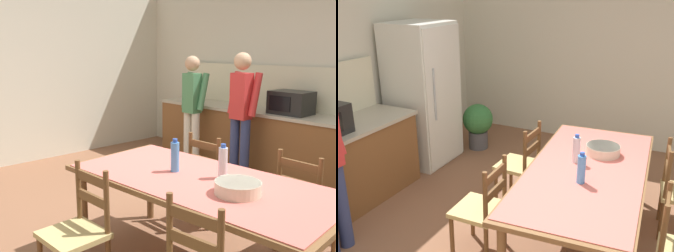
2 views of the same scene
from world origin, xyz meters
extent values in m
plane|color=brown|center=(0.00, 0.00, 0.00)|extent=(8.32, 8.32, 0.00)
cube|color=beige|center=(0.00, 2.66, 1.45)|extent=(6.52, 0.12, 2.90)
cube|color=beige|center=(-3.26, 0.00, 1.45)|extent=(0.12, 5.20, 2.90)
cube|color=brown|center=(-0.64, 2.23, 0.42)|extent=(3.26, 0.62, 0.85)
cube|color=#B2A893|center=(-0.64, 2.23, 0.87)|extent=(3.30, 0.66, 0.04)
cube|color=#B7BCC1|center=(-1.37, 2.23, 0.87)|extent=(0.52, 0.38, 0.02)
cube|color=beige|center=(-0.64, 2.54, 1.19)|extent=(3.26, 0.03, 0.60)
cube|color=black|center=(-0.08, 2.21, 1.04)|extent=(0.50, 0.38, 0.30)
cube|color=black|center=(-0.13, 2.01, 1.04)|extent=(0.30, 0.01, 0.19)
cylinder|color=brown|center=(-0.32, -0.74, 0.35)|extent=(0.07, 0.07, 0.71)
cylinder|color=brown|center=(-0.38, 0.07, 0.35)|extent=(0.07, 0.07, 0.71)
cube|color=brown|center=(0.63, -0.26, 0.73)|extent=(2.24, 1.17, 0.04)
cube|color=#D1665B|center=(0.63, -0.26, 0.75)|extent=(2.15, 1.12, 0.01)
cylinder|color=#4C8ED6|center=(0.36, -0.28, 0.88)|extent=(0.07, 0.07, 0.24)
cylinder|color=#2D51B2|center=(0.36, -0.28, 1.01)|extent=(0.04, 0.04, 0.03)
cylinder|color=silver|center=(0.73, -0.12, 0.88)|extent=(0.07, 0.07, 0.24)
cylinder|color=#2D51B2|center=(0.73, -0.12, 1.01)|extent=(0.04, 0.04, 0.03)
cylinder|color=beige|center=(1.02, -0.31, 0.80)|extent=(0.32, 0.32, 0.09)
cylinder|color=beige|center=(1.02, -0.31, 0.84)|extent=(0.31, 0.31, 0.02)
cylinder|color=brown|center=(1.24, 0.78, 0.21)|extent=(0.04, 0.04, 0.41)
cylinder|color=brown|center=(0.88, 0.79, 0.21)|extent=(0.04, 0.04, 0.41)
cylinder|color=brown|center=(1.23, 0.44, 0.21)|extent=(0.04, 0.04, 0.41)
cylinder|color=brown|center=(0.87, 0.45, 0.21)|extent=(0.04, 0.04, 0.41)
cube|color=tan|center=(1.06, 0.61, 0.43)|extent=(0.43, 0.41, 0.04)
cylinder|color=brown|center=(1.23, 0.44, 0.68)|extent=(0.04, 0.04, 0.46)
cylinder|color=brown|center=(0.87, 0.45, 0.68)|extent=(0.04, 0.04, 0.46)
cube|color=brown|center=(1.05, 0.44, 0.81)|extent=(0.36, 0.03, 0.07)
cube|color=brown|center=(1.05, 0.44, 0.66)|extent=(0.36, 0.03, 0.07)
cylinder|color=brown|center=(0.26, 0.71, 0.21)|extent=(0.04, 0.04, 0.41)
cylinder|color=brown|center=(-0.10, 0.70, 0.21)|extent=(0.04, 0.04, 0.41)
cylinder|color=brown|center=(0.27, 0.37, 0.21)|extent=(0.04, 0.04, 0.41)
cylinder|color=brown|center=(-0.09, 0.36, 0.21)|extent=(0.04, 0.04, 0.41)
cube|color=tan|center=(0.09, 0.54, 0.43)|extent=(0.43, 0.41, 0.04)
cylinder|color=brown|center=(0.27, 0.37, 0.68)|extent=(0.04, 0.04, 0.46)
cylinder|color=brown|center=(-0.09, 0.36, 0.68)|extent=(0.04, 0.04, 0.46)
cube|color=brown|center=(0.09, 0.37, 0.81)|extent=(0.36, 0.03, 0.07)
cube|color=brown|center=(0.09, 0.37, 0.66)|extent=(0.36, 0.03, 0.07)
cylinder|color=brown|center=(0.98, -0.91, 0.68)|extent=(0.04, 0.04, 0.46)
cylinder|color=brown|center=(1.34, -0.87, 0.68)|extent=(0.04, 0.04, 0.46)
cube|color=brown|center=(1.16, -0.89, 0.81)|extent=(0.36, 0.07, 0.07)
cube|color=brown|center=(1.16, -0.89, 0.66)|extent=(0.36, 0.07, 0.07)
cylinder|color=brown|center=(0.02, -0.97, 0.21)|extent=(0.04, 0.04, 0.41)
cube|color=tan|center=(0.21, -1.13, 0.43)|extent=(0.43, 0.42, 0.04)
cylinder|color=brown|center=(0.02, -0.97, 0.68)|extent=(0.04, 0.04, 0.46)
cylinder|color=brown|center=(0.38, -0.95, 0.68)|extent=(0.04, 0.04, 0.46)
cube|color=brown|center=(0.20, -0.96, 0.81)|extent=(0.36, 0.04, 0.07)
cube|color=brown|center=(0.20, -0.96, 0.66)|extent=(0.36, 0.04, 0.07)
cylinder|color=silver|center=(-1.45, 1.70, 0.40)|extent=(0.12, 0.12, 0.80)
cylinder|color=silver|center=(-1.29, 1.70, 0.40)|extent=(0.12, 0.12, 0.80)
cube|color=#478456|center=(-1.37, 1.70, 1.09)|extent=(0.23, 0.18, 0.57)
sphere|color=tan|center=(-1.37, 1.70, 1.51)|extent=(0.21, 0.21, 0.21)
cylinder|color=#478456|center=(-1.53, 1.76, 1.11)|extent=(0.09, 0.22, 0.54)
cylinder|color=#478456|center=(-1.22, 1.76, 1.11)|extent=(0.09, 0.22, 0.54)
cylinder|color=navy|center=(-0.56, 1.68, 0.42)|extent=(0.12, 0.12, 0.83)
cylinder|color=navy|center=(-0.39, 1.68, 0.42)|extent=(0.12, 0.12, 0.83)
cube|color=red|center=(-0.48, 1.68, 1.13)|extent=(0.23, 0.19, 0.59)
sphere|color=tan|center=(-0.48, 1.68, 1.57)|extent=(0.22, 0.22, 0.22)
cylinder|color=red|center=(-0.64, 1.75, 1.15)|extent=(0.09, 0.23, 0.56)
cylinder|color=red|center=(-0.31, 1.75, 1.15)|extent=(0.09, 0.23, 0.56)
camera|label=1|loc=(2.57, -2.37, 1.74)|focal=42.00mm
camera|label=2|loc=(-2.48, -1.02, 2.29)|focal=42.00mm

